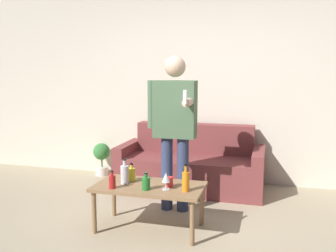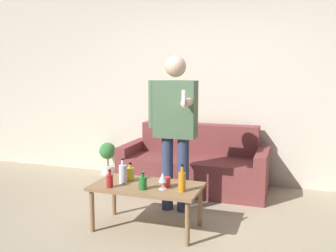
% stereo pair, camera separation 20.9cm
% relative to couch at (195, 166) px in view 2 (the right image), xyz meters
% --- Properties ---
extents(ground_plane, '(16.00, 16.00, 0.00)m').
position_rel_couch_xyz_m(ground_plane, '(0.08, -1.71, -0.30)').
color(ground_plane, tan).
extents(wall_back, '(8.00, 0.06, 2.70)m').
position_rel_couch_xyz_m(wall_back, '(0.08, 0.46, 1.05)').
color(wall_back, beige).
rests_on(wall_back, ground_plane).
extents(couch, '(1.86, 0.81, 0.82)m').
position_rel_couch_xyz_m(couch, '(0.00, 0.00, 0.00)').
color(couch, brown).
rests_on(couch, ground_plane).
extents(coffee_table, '(1.04, 0.56, 0.44)m').
position_rel_couch_xyz_m(coffee_table, '(-0.11, -1.39, 0.10)').
color(coffee_table, '#8E6B47').
rests_on(coffee_table, ground_plane).
extents(bottle_orange, '(0.06, 0.06, 0.17)m').
position_rel_couch_xyz_m(bottle_orange, '(-0.41, -1.57, 0.21)').
color(bottle_orange, '#B21E1E').
rests_on(bottle_orange, coffee_table).
extents(bottle_green, '(0.07, 0.07, 0.25)m').
position_rel_couch_xyz_m(bottle_green, '(0.26, -1.47, 0.24)').
color(bottle_green, orange).
rests_on(bottle_green, coffee_table).
extents(bottle_dark, '(0.08, 0.08, 0.24)m').
position_rel_couch_xyz_m(bottle_dark, '(-0.36, -1.40, 0.24)').
color(bottle_dark, silver).
rests_on(bottle_dark, coffee_table).
extents(bottle_yellow, '(0.08, 0.08, 0.18)m').
position_rel_couch_xyz_m(bottle_yellow, '(-0.33, -1.29, 0.21)').
color(bottle_yellow, yellow).
rests_on(bottle_yellow, coffee_table).
extents(bottle_red, '(0.08, 0.08, 0.16)m').
position_rel_couch_xyz_m(bottle_red, '(-0.10, -1.53, 0.21)').
color(bottle_red, '#23752D').
rests_on(bottle_red, coffee_table).
extents(wine_glass_near, '(0.08, 0.08, 0.16)m').
position_rel_couch_xyz_m(wine_glass_near, '(0.07, -1.47, 0.25)').
color(wine_glass_near, silver).
rests_on(wine_glass_near, coffee_table).
extents(cup_on_table, '(0.07, 0.07, 0.10)m').
position_rel_couch_xyz_m(cup_on_table, '(0.09, -1.39, 0.19)').
color(cup_on_table, red).
rests_on(cup_on_table, coffee_table).
extents(person_standing_front, '(0.53, 0.44, 1.68)m').
position_rel_couch_xyz_m(person_standing_front, '(-0.01, -0.83, 0.69)').
color(person_standing_front, navy).
rests_on(person_standing_front, ground_plane).
extents(potted_plant, '(0.25, 0.25, 0.48)m').
position_rel_couch_xyz_m(potted_plant, '(-1.40, 0.26, -0.01)').
color(potted_plant, silver).
rests_on(potted_plant, ground_plane).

